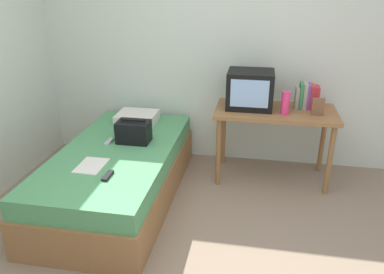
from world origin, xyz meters
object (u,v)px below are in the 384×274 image
at_px(desk, 275,119).
at_px(handbag, 134,132).
at_px(water_bottle, 285,103).
at_px(book_row, 307,96).
at_px(bed, 119,174).
at_px(remote_dark, 108,176).
at_px(remote_silver, 109,142).
at_px(tv, 250,89).
at_px(picture_frame, 318,107).
at_px(magazine, 91,166).
at_px(pillow, 137,118).

distance_m(desk, handbag, 1.37).
xyz_separation_m(water_bottle, book_row, (0.21, 0.23, 0.01)).
relative_size(bed, book_row, 8.05).
bearing_deg(book_row, handbag, -159.77).
distance_m(book_row, remote_dark, 2.04).
bearing_deg(book_row, water_bottle, -133.34).
height_order(bed, remote_silver, remote_silver).
xyz_separation_m(tv, picture_frame, (0.63, -0.14, -0.10)).
bearing_deg(remote_silver, book_row, 19.79).
bearing_deg(handbag, magazine, -108.91).
relative_size(desk, tv, 2.64).
xyz_separation_m(water_bottle, magazine, (-1.55, -0.90, -0.34)).
bearing_deg(picture_frame, book_row, 111.02).
relative_size(handbag, magazine, 1.03).
distance_m(bed, water_bottle, 1.68).
bearing_deg(bed, handbag, 60.01).
bearing_deg(bed, picture_frame, 17.27).
distance_m(book_row, picture_frame, 0.23).
xyz_separation_m(bed, water_bottle, (1.47, 0.54, 0.60)).
relative_size(tv, magazine, 1.52).
height_order(tv, remote_silver, tv).
height_order(desk, remote_dark, desk).
relative_size(tv, remote_silver, 3.06).
height_order(pillow, remote_silver, pillow).
distance_m(water_bottle, remote_dark, 1.74).
relative_size(water_bottle, picture_frame, 1.30).
bearing_deg(picture_frame, handbag, -167.47).
xyz_separation_m(bed, desk, (1.39, 0.65, 0.40)).
xyz_separation_m(pillow, remote_dark, (0.15, -1.19, -0.04)).
distance_m(pillow, remote_dark, 1.20).
xyz_separation_m(picture_frame, handbag, (-1.66, -0.37, -0.22)).
bearing_deg(handbag, desk, 20.22).
distance_m(tv, book_row, 0.56).
relative_size(tv, picture_frame, 2.64).
distance_m(water_bottle, pillow, 1.53).
bearing_deg(picture_frame, bed, -162.73).
relative_size(pillow, magazine, 1.41).
xyz_separation_m(water_bottle, remote_silver, (-1.59, -0.42, -0.33)).
bearing_deg(book_row, remote_silver, -160.21).
bearing_deg(handbag, bed, -119.99).
xyz_separation_m(desk, remote_dark, (-1.27, -1.16, -0.13)).
height_order(book_row, pillow, book_row).
height_order(bed, picture_frame, picture_frame).
bearing_deg(remote_silver, picture_frame, 13.02).
bearing_deg(magazine, pillow, 87.01).
bearing_deg(pillow, picture_frame, -4.21).
bearing_deg(tv, pillow, -179.57).
bearing_deg(water_bottle, bed, -159.98).
distance_m(handbag, remote_dark, 0.70).
height_order(tv, remote_dark, tv).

